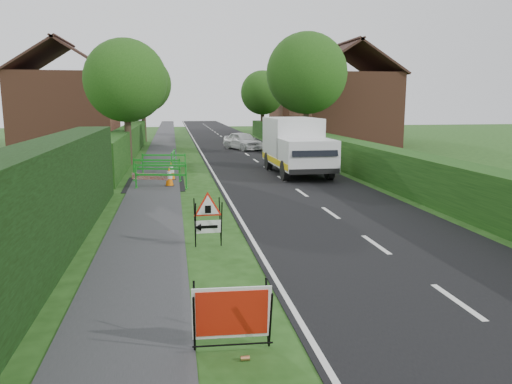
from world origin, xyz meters
TOP-DOWN VIEW (x-y plane):
  - ground at (0.00, 0.00)m, footprint 120.00×120.00m
  - road_surface at (2.50, 35.00)m, footprint 6.00×90.00m
  - footpath at (-3.00, 35.00)m, footprint 2.00×90.00m
  - hedge_west_near at (-5.00, 0.00)m, footprint 1.10×18.00m
  - hedge_west_far at (-5.00, 22.00)m, footprint 1.00×24.00m
  - hedge_east at (6.50, 16.00)m, footprint 1.20×50.00m
  - house_west at (-10.00, 30.00)m, footprint 7.50×7.40m
  - house_east_a at (11.00, 28.00)m, footprint 7.50×7.40m
  - house_east_b at (12.00, 42.00)m, footprint 7.50×7.40m
  - tree_nw at (-4.60, 18.00)m, footprint 4.40×4.40m
  - tree_ne at (6.40, 22.00)m, footprint 5.20×5.20m
  - tree_fw at (-4.60, 34.00)m, footprint 4.80×4.80m
  - tree_fe at (6.40, 38.00)m, footprint 4.20×4.20m
  - red_rect_sign at (-1.49, -3.50)m, footprint 1.10×0.70m
  - triangle_sign at (-1.50, 1.49)m, footprint 0.77×0.77m
  - works_van at (3.51, 12.99)m, footprint 2.32×5.77m
  - traffic_cone_0 at (4.93, 12.01)m, footprint 0.38×0.38m
  - traffic_cone_1 at (5.50, 13.85)m, footprint 0.38×0.38m
  - traffic_cone_2 at (5.06, 16.51)m, footprint 0.38×0.38m
  - traffic_cone_3 at (-2.40, 10.42)m, footprint 0.38×0.38m
  - traffic_cone_4 at (-2.33, 12.12)m, footprint 0.38×0.38m
  - ped_barrier_0 at (-2.72, 9.89)m, footprint 2.09×0.78m
  - ped_barrier_1 at (-2.94, 11.75)m, footprint 2.09×0.80m
  - ped_barrier_2 at (-2.66, 13.77)m, footprint 2.09×0.67m
  - ped_barrier_3 at (-2.23, 15.04)m, footprint 0.51×2.08m
  - redwhite_plank at (-3.17, 10.19)m, footprint 1.42×0.55m
  - litter_can at (-1.36, -3.83)m, footprint 0.12×0.07m
  - hatchback_car at (2.71, 25.35)m, footprint 2.79×4.03m

SIDE VIEW (x-z plane):
  - ground at x=0.00m, z-range 0.00..0.00m
  - hedge_west_near at x=-5.00m, z-range -1.25..1.25m
  - hedge_west_far at x=-5.00m, z-range -0.90..0.90m
  - hedge_east at x=6.50m, z-range -0.75..0.75m
  - redwhite_plank at x=-3.17m, z-range -0.12..0.12m
  - litter_can at x=-1.36m, z-range -0.03..0.03m
  - road_surface at x=2.50m, z-range -0.01..0.01m
  - footpath at x=-3.00m, z-range -0.01..0.02m
  - traffic_cone_0 at x=4.93m, z-range 0.00..0.79m
  - traffic_cone_1 at x=5.50m, z-range 0.00..0.79m
  - traffic_cone_2 at x=5.06m, z-range 0.00..0.79m
  - traffic_cone_3 at x=-2.40m, z-range 0.00..0.79m
  - traffic_cone_4 at x=-2.33m, z-range 0.00..0.79m
  - red_rect_sign at x=-1.49m, z-range 0.07..0.98m
  - ped_barrier_0 at x=-2.72m, z-range 0.13..1.13m
  - ped_barrier_1 at x=-2.94m, z-range 0.13..1.13m
  - ped_barrier_2 at x=-2.66m, z-range 0.13..1.13m
  - ped_barrier_3 at x=-2.23m, z-range 0.13..1.13m
  - hatchback_car at x=2.71m, z-range 0.00..1.28m
  - triangle_sign at x=-1.50m, z-range 0.22..1.33m
  - works_van at x=3.51m, z-range 0.08..2.70m
  - house_west at x=-10.00m, z-range -1.04..6.84m
  - house_east_a at x=11.00m, z-range -1.04..6.84m
  - house_east_b at x=12.00m, z-range -1.04..6.84m
  - tree_fe at x=6.40m, z-range 1.05..7.39m
  - tree_nw at x=-4.60m, z-range 1.13..7.83m
  - tree_fw at x=-4.60m, z-range 1.21..8.45m
  - tree_ne at x=6.40m, z-range 1.28..9.07m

